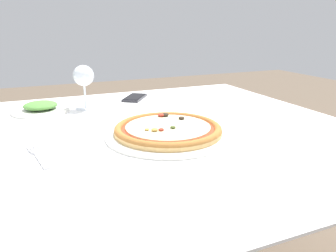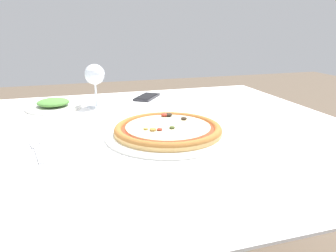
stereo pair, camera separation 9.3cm
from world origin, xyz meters
name	(u,v)px [view 1 (the left image)]	position (x,y,z in m)	size (l,w,h in m)	color
dining_table	(124,155)	(0.00, 0.00, 0.64)	(1.44, 1.15, 0.71)	brown
pizza_plate	(168,130)	(0.11, -0.07, 0.73)	(0.36, 0.36, 0.04)	white
fork	(38,156)	(-0.24, -0.09, 0.71)	(0.05, 0.17, 0.00)	silver
wine_glass_far_left	(84,77)	(-0.05, 0.34, 0.83)	(0.08, 0.08, 0.16)	silver
cell_phone	(135,98)	(0.17, 0.42, 0.72)	(0.14, 0.16, 0.01)	#232328
side_plate	(41,108)	(-0.21, 0.36, 0.72)	(0.21, 0.21, 0.04)	white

